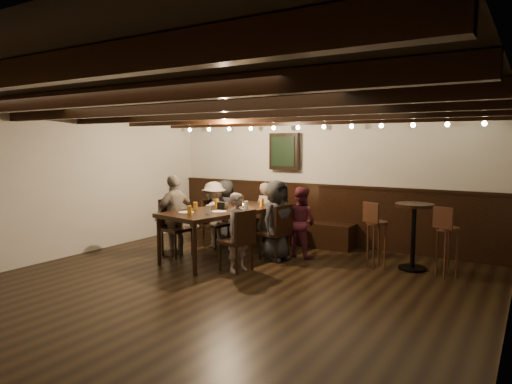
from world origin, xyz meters
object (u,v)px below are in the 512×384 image
Objects in this scene: dining_table at (225,213)px; person_bench_right at (301,222)px; person_bench_left at (226,211)px; person_right_near at (277,220)px; person_right_far at (239,232)px; high_top_table at (414,226)px; chair_right_far at (237,252)px; person_bench_centre at (266,215)px; bar_stool_left at (376,243)px; bar_stool_right at (447,251)px; person_left_near at (214,214)px; chair_left_far at (177,238)px; chair_left_near at (215,232)px; person_left_far at (175,215)px; chair_right_near at (275,243)px.

person_bench_right is (1.04, 0.73, -0.16)m from dining_table.
person_right_near is (1.55, -0.73, 0.05)m from person_bench_left.
person_right_far is 1.17× the size of high_top_table.
dining_table is 0.97m from chair_right_far.
bar_stool_left is at bearing -178.96° from person_bench_centre.
person_bench_centre is 2.67m from high_top_table.
bar_stool_right is at bearing -54.25° from chair_right_far.
person_left_near is (-0.66, 0.57, -0.15)m from dining_table.
chair_left_far is at bearing 90.00° from chair_right_far.
high_top_table is at bearing -164.69° from person_bench_right.
chair_left_near is at bearing 179.87° from chair_left_far.
dining_table is 1.06m from person_bench_centre.
chair_left_near is 0.74× the size of person_right_far.
person_bench_right is 1.36m from person_right_far.
chair_right_far is (0.63, -0.57, -0.47)m from dining_table.
person_right_near is at bearing 120.96° from person_left_far.
person_right_near is at bearing 0.00° from person_right_far.
high_top_table is (2.06, 0.58, 0.38)m from chair_right_near.
person_bench_right reaches higher than person_right_far.
chair_left_near is at bearing 147.94° from dining_table.
person_bench_centre is (0.81, 0.47, 0.33)m from chair_left_near.
person_bench_centre is at bearing -167.14° from bar_stool_right.
person_right_far is 3.00m from bar_stool_right.
person_right_far is at bearing 90.00° from person_left_far.
person_right_near is (1.63, 0.63, -0.03)m from person_left_far.
person_left_near is (0.13, 0.89, 0.31)m from chair_left_far.
chair_right_near is 2.60m from bar_stool_right.
person_left_far is at bearing 63.43° from person_bench_centre.
person_bench_left is 1.01× the size of person_bench_centre.
person_right_far reaches higher than chair_left_near.
person_left_far is 3.33m from bar_stool_left.
person_bench_left is at bearing 9.46° from person_bench_centre.
person_bench_centre is 2.20m from bar_stool_left.
bar_stool_right is at bearing -70.36° from person_right_near.
person_right_far reaches higher than bar_stool_right.
person_left_far is 1.37× the size of high_top_table.
person_left_far reaches higher than chair_left_near.
chair_right_far is 0.98m from person_right_near.
person_bench_centre reaches higher than person_right_far.
chair_right_near is 0.76× the size of person_bench_left.
person_right_near is 1.30× the size of high_top_table.
chair_left_near is 0.86× the size of high_top_table.
person_bench_right is at bearing 129.29° from person_left_far.
person_left_far is (-0.82, -0.31, -0.06)m from dining_table.
high_top_table is at bearing -179.20° from bar_stool_right.
chair_left_far is 1.50m from person_right_far.
person_left_near is at bearing 108.43° from person_bench_left.
chair_right_far is 2.13m from person_bench_left.
person_left_near is at bearing -178.11° from chair_left_far.
chair_left_far is 1.76m from person_right_near.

